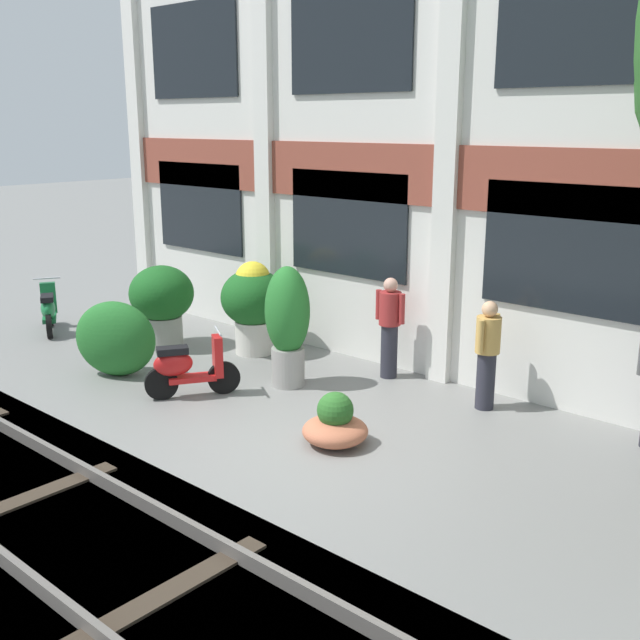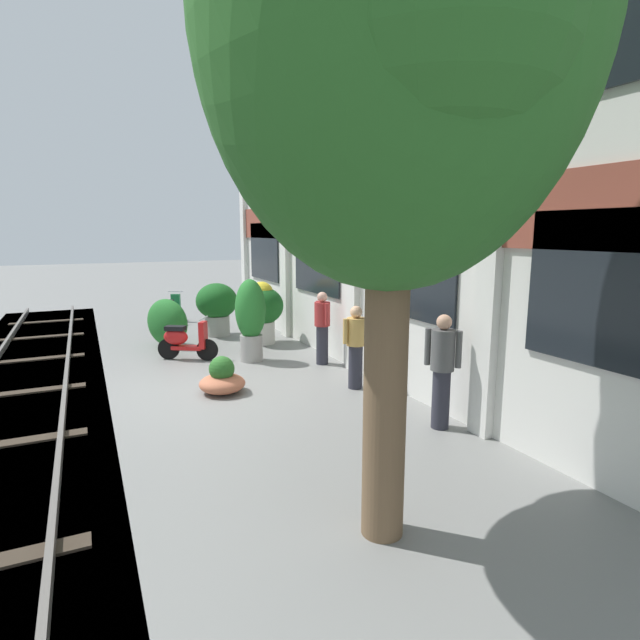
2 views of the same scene
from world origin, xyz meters
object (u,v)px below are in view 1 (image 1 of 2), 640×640
at_px(potted_plant_glazed_jar, 288,322).
at_px(potted_plant_wide_bowl, 335,425).
at_px(resident_near_plants, 487,352).
at_px(resident_watching_tracks, 390,325).
at_px(potted_plant_ribbed_drum, 253,301).
at_px(potted_plant_fluted_column, 162,300).
at_px(scooter_near_curb, 49,310).
at_px(scooter_second_parked, 188,368).
at_px(topiary_hedge, 116,339).

bearing_deg(potted_plant_glazed_jar, potted_plant_wide_bowl, -31.10).
bearing_deg(resident_near_plants, potted_plant_wide_bowl, 69.83).
bearing_deg(resident_watching_tracks, potted_plant_glazed_jar, -35.44).
bearing_deg(potted_plant_wide_bowl, potted_plant_ribbed_drum, 150.79).
distance_m(potted_plant_ribbed_drum, potted_plant_fluted_column, 1.68).
xyz_separation_m(potted_plant_ribbed_drum, potted_plant_fluted_column, (-1.48, -0.80, -0.07)).
distance_m(potted_plant_fluted_column, resident_watching_tracks, 4.19).
bearing_deg(resident_near_plants, potted_plant_ribbed_drum, 3.21).
relative_size(potted_plant_ribbed_drum, scooter_near_curb, 1.30).
distance_m(potted_plant_ribbed_drum, scooter_near_curb, 4.20).
xyz_separation_m(potted_plant_ribbed_drum, potted_plant_glazed_jar, (1.58, -0.80, 0.07)).
bearing_deg(potted_plant_ribbed_drum, resident_watching_tracks, 11.66).
height_order(potted_plant_glazed_jar, potted_plant_fluted_column, potted_plant_glazed_jar).
bearing_deg(resident_watching_tracks, scooter_second_parked, -32.54).
bearing_deg(potted_plant_wide_bowl, topiary_hedge, -176.09).
bearing_deg(scooter_near_curb, potted_plant_ribbed_drum, -125.78).
bearing_deg(potted_plant_ribbed_drum, topiary_hedge, -108.57).
bearing_deg(resident_watching_tracks, potted_plant_fluted_column, -72.16).
relative_size(potted_plant_ribbed_drum, potted_plant_fluted_column, 1.10).
bearing_deg(topiary_hedge, resident_watching_tracks, 40.36).
bearing_deg(resident_near_plants, topiary_hedge, 25.87).
relative_size(potted_plant_wide_bowl, resident_watching_tracks, 0.52).
height_order(potted_plant_wide_bowl, potted_plant_fluted_column, potted_plant_fluted_column).
bearing_deg(scooter_second_parked, potted_plant_ribbed_drum, 53.78).
bearing_deg(potted_plant_fluted_column, resident_watching_tracks, 18.33).
distance_m(potted_plant_fluted_column, topiary_hedge, 1.64).
xyz_separation_m(potted_plant_glazed_jar, scooter_near_curb, (-5.40, -0.89, -0.55)).
xyz_separation_m(potted_plant_fluted_column, resident_near_plants, (5.76, 1.14, -0.03)).
height_order(scooter_near_curb, resident_watching_tracks, resident_watching_tracks).
xyz_separation_m(scooter_second_parked, topiary_hedge, (-1.60, -0.13, 0.16)).
bearing_deg(potted_plant_ribbed_drum, potted_plant_glazed_jar, -26.83).
bearing_deg(resident_near_plants, scooter_second_parked, 34.26).
bearing_deg(scooter_second_parked, resident_near_plants, -22.47).
distance_m(resident_near_plants, topiary_hedge, 5.67).
bearing_deg(potted_plant_glazed_jar, resident_watching_tracks, 55.05).
bearing_deg(potted_plant_fluted_column, potted_plant_wide_bowl, -13.07).
height_order(potted_plant_glazed_jar, scooter_near_curb, potted_plant_glazed_jar).
bearing_deg(potted_plant_glazed_jar, scooter_near_curb, -170.68).
bearing_deg(scooter_second_parked, topiary_hedge, 126.59).
relative_size(potted_plant_fluted_column, resident_near_plants, 0.95).
relative_size(potted_plant_fluted_column, topiary_hedge, 1.11).
height_order(potted_plant_fluted_column, resident_watching_tracks, resident_watching_tracks).
bearing_deg(potted_plant_glazed_jar, potted_plant_ribbed_drum, 153.17).
xyz_separation_m(scooter_second_parked, resident_watching_tracks, (1.65, 2.63, 0.41)).
xyz_separation_m(potted_plant_glazed_jar, potted_plant_fluted_column, (-3.06, -0.00, -0.14)).
xyz_separation_m(scooter_near_curb, resident_near_plants, (8.10, 2.02, 0.38)).
bearing_deg(scooter_second_parked, potted_plant_wide_bowl, -54.47).
xyz_separation_m(scooter_near_curb, resident_watching_tracks, (6.31, 2.20, 0.41)).
relative_size(scooter_near_curb, scooter_second_parked, 1.01).
distance_m(scooter_second_parked, resident_watching_tracks, 3.14).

